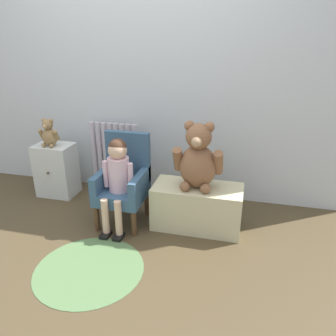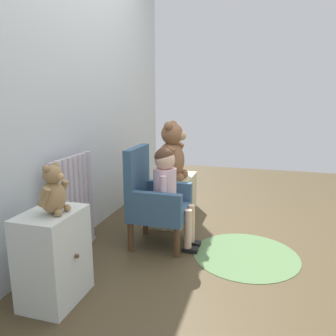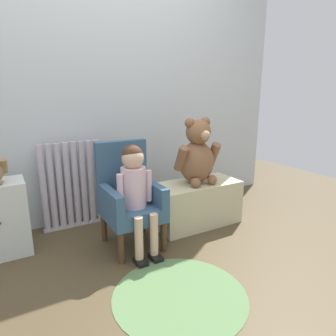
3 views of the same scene
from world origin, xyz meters
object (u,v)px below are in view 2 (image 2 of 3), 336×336
object	(u,v)px
large_teddy_bear	(171,154)
small_teddy_bear	(53,192)
radiator	(74,206)
child_figure	(168,183)
low_bench	(171,197)
child_armchair	(153,199)
floor_rug	(246,255)
small_dresser	(54,257)

from	to	relation	value
large_teddy_bear	small_teddy_bear	bearing A→B (deg)	170.81
radiator	child_figure	xyz separation A→B (m)	(0.29, -0.61, 0.14)
radiator	low_bench	distance (m)	1.04
child_armchair	floor_rug	bearing A→B (deg)	-90.08
small_dresser	large_teddy_bear	xyz separation A→B (m)	(1.44, -0.27, 0.34)
small_dresser	floor_rug	xyz separation A→B (m)	(0.82, -0.99, -0.25)
radiator	floor_rug	xyz separation A→B (m)	(0.29, -1.19, -0.35)
radiator	child_armchair	world-z (taller)	child_armchair
large_teddy_bear	small_teddy_bear	distance (m)	1.46
small_dresser	small_teddy_bear	world-z (taller)	small_teddy_bear
child_figure	child_armchair	bearing A→B (deg)	90.00
radiator	small_teddy_bear	bearing A→B (deg)	-156.50
large_teddy_bear	small_dresser	bearing A→B (deg)	169.51
radiator	floor_rug	bearing A→B (deg)	-76.42
low_bench	large_teddy_bear	size ratio (longest dim) A/B	1.35
small_dresser	child_armchair	world-z (taller)	child_armchair
small_teddy_bear	low_bench	bearing A→B (deg)	-9.06
small_dresser	low_bench	bearing A→B (deg)	-10.36
child_figure	low_bench	xyz separation A→B (m)	(0.62, 0.15, -0.31)
large_teddy_bear	floor_rug	bearing A→B (deg)	-130.26
radiator	child_armchair	distance (m)	0.58
radiator	child_figure	bearing A→B (deg)	-64.80
large_teddy_bear	small_teddy_bear	world-z (taller)	large_teddy_bear
child_armchair	floor_rug	distance (m)	0.78
child_figure	floor_rug	xyz separation A→B (m)	(-0.00, -0.58, -0.49)
radiator	child_figure	world-z (taller)	child_figure
radiator	child_figure	distance (m)	0.69
child_figure	radiator	bearing A→B (deg)	115.20
low_bench	large_teddy_bear	bearing A→B (deg)	-161.89
child_armchair	small_teddy_bear	xyz separation A→B (m)	(-0.83, 0.26, 0.27)
radiator	low_bench	size ratio (longest dim) A/B	0.99
low_bench	small_teddy_bear	bearing A→B (deg)	170.94
small_dresser	child_armchair	xyz separation A→B (m)	(0.83, -0.30, 0.10)
small_dresser	small_teddy_bear	distance (m)	0.38
floor_rug	large_teddy_bear	bearing A→B (deg)	49.74
radiator	large_teddy_bear	bearing A→B (deg)	-27.44
small_dresser	floor_rug	distance (m)	1.31
child_figure	small_teddy_bear	xyz separation A→B (m)	(-0.83, 0.38, 0.14)
child_armchair	floor_rug	xyz separation A→B (m)	(-0.00, -0.70, -0.36)
large_teddy_bear	floor_rug	xyz separation A→B (m)	(-0.61, -0.73, -0.60)
small_dresser	child_armchair	size ratio (longest dim) A/B	0.69
child_figure	large_teddy_bear	bearing A→B (deg)	13.40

